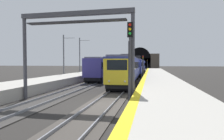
% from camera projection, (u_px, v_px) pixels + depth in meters
% --- Properties ---
extents(ground_plane, '(320.00, 320.00, 0.00)m').
position_uv_depth(ground_plane, '(103.00, 106.00, 13.14)').
color(ground_plane, '#282623').
extents(platform_right, '(112.00, 4.62, 1.03)m').
position_uv_depth(platform_right, '(170.00, 101.00, 12.22)').
color(platform_right, '#ADA89E').
rests_on(platform_right, ground_plane).
extents(platform_right_edge_strip, '(112.00, 0.50, 0.01)m').
position_uv_depth(platform_right_edge_strip, '(138.00, 92.00, 12.61)').
color(platform_right_edge_strip, yellow).
rests_on(platform_right_edge_strip, platform_right).
extents(track_main_line, '(160.00, 2.69, 0.21)m').
position_uv_depth(track_main_line, '(103.00, 105.00, 13.14)').
color(track_main_line, '#423D38').
rests_on(track_main_line, ground_plane).
extents(track_adjacent_line, '(160.00, 2.94, 0.21)m').
position_uv_depth(track_adjacent_line, '(40.00, 102.00, 14.11)').
color(track_adjacent_line, '#383533').
rests_on(track_adjacent_line, ground_plane).
extents(train_main_approaching, '(55.50, 3.10, 4.71)m').
position_uv_depth(train_main_approaching, '(137.00, 66.00, 44.87)').
color(train_main_approaching, navy).
rests_on(train_main_approaching, ground_plane).
extents(train_adjacent_platform, '(63.81, 2.89, 4.74)m').
position_uv_depth(train_adjacent_platform, '(123.00, 65.00, 57.10)').
color(train_adjacent_platform, navy).
rests_on(train_adjacent_platform, ground_plane).
extents(railway_signal_near, '(0.39, 0.38, 5.86)m').
position_uv_depth(railway_signal_near, '(130.00, 56.00, 13.31)').
color(railway_signal_near, '#38383D').
rests_on(railway_signal_near, ground_plane).
extents(railway_signal_mid, '(0.39, 0.38, 4.43)m').
position_uv_depth(railway_signal_mid, '(143.00, 65.00, 35.86)').
color(railway_signal_mid, '#4C4C54').
rests_on(railway_signal_mid, ground_plane).
extents(railway_signal_far, '(0.39, 0.38, 4.51)m').
position_uv_depth(railway_signal_far, '(147.00, 64.00, 84.66)').
color(railway_signal_far, '#38383D').
rests_on(railway_signal_far, ground_plane).
extents(overhead_signal_gantry, '(0.70, 9.10, 6.93)m').
position_uv_depth(overhead_signal_gantry, '(75.00, 33.00, 14.41)').
color(overhead_signal_gantry, '#3F3F47').
rests_on(overhead_signal_gantry, ground_plane).
extents(tunnel_portal, '(2.28, 20.46, 11.46)m').
position_uv_depth(tunnel_portal, '(140.00, 61.00, 101.23)').
color(tunnel_portal, '#51473D').
rests_on(tunnel_portal, ground_plane).
extents(catenary_mast_near, '(0.22, 2.39, 8.49)m').
position_uv_depth(catenary_mast_near, '(80.00, 57.00, 41.33)').
color(catenary_mast_near, '#595B60').
rests_on(catenary_mast_near, ground_plane).
extents(catenary_mast_far, '(0.22, 2.22, 8.01)m').
position_uv_depth(catenary_mast_far, '(64.00, 57.00, 33.70)').
color(catenary_mast_far, '#595B60').
rests_on(catenary_mast_far, ground_plane).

